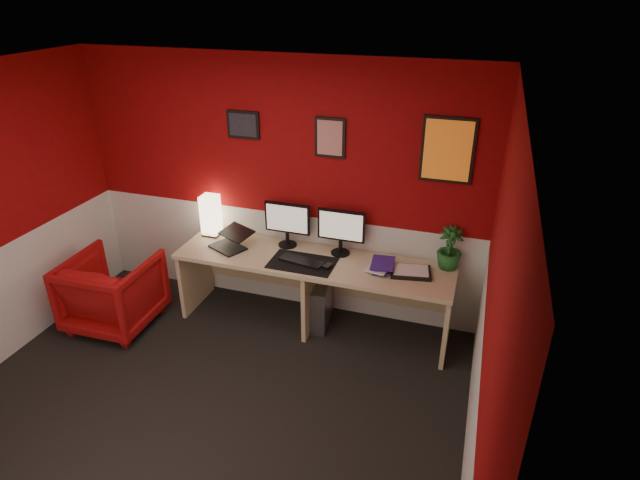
{
  "coord_description": "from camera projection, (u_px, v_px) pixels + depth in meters",
  "views": [
    {
      "loc": [
        1.83,
        -2.63,
        3.07
      ],
      "look_at": [
        0.6,
        1.21,
        1.05
      ],
      "focal_mm": 29.45,
      "sensor_mm": 36.0,
      "label": 1
    }
  ],
  "objects": [
    {
      "name": "shoji_lamp",
      "position": [
        211.0,
        216.0,
        5.24
      ],
      "size": [
        0.16,
        0.16,
        0.4
      ],
      "primitive_type": "cube",
      "color": "#FFE5B2",
      "rests_on": "desk"
    },
    {
      "name": "desk",
      "position": [
        313.0,
        293.0,
        5.01
      ],
      "size": [
        2.6,
        0.65,
        0.73
      ],
      "primitive_type": "cube",
      "color": "#D0B585",
      "rests_on": "ground"
    },
    {
      "name": "art_center",
      "position": [
        330.0,
        138.0,
        4.64
      ],
      "size": [
        0.28,
        0.02,
        0.36
      ],
      "primitive_type": "cube",
      "color": "red",
      "rests_on": "wall_back"
    },
    {
      "name": "wall_back",
      "position": [
        278.0,
        189.0,
        5.04
      ],
      "size": [
        4.0,
        0.01,
        2.5
      ],
      "primitive_type": "cube",
      "color": "#95090B",
      "rests_on": "ground"
    },
    {
      "name": "art_right",
      "position": [
        448.0,
        150.0,
        4.37
      ],
      "size": [
        0.44,
        0.02,
        0.56
      ],
      "primitive_type": "cube",
      "color": "orange",
      "rests_on": "wall_back"
    },
    {
      "name": "monitor_right",
      "position": [
        341.0,
        226.0,
        4.83
      ],
      "size": [
        0.45,
        0.06,
        0.58
      ],
      "primitive_type": "cube",
      "color": "black",
      "rests_on": "desk"
    },
    {
      "name": "pc_tower",
      "position": [
        319.0,
        303.0,
        5.11
      ],
      "size": [
        0.25,
        0.47,
        0.45
      ],
      "primitive_type": "cube",
      "rotation": [
        0.0,
        0.0,
        0.11
      ],
      "color": "#99999E",
      "rests_on": "ground"
    },
    {
      "name": "book_middle",
      "position": [
        370.0,
        264.0,
        4.7
      ],
      "size": [
        0.25,
        0.31,
        0.02
      ],
      "primitive_type": "imported",
      "rotation": [
        0.0,
        0.0,
        -0.23
      ],
      "color": "silver",
      "rests_on": "book_bottom"
    },
    {
      "name": "ground",
      "position": [
        200.0,
        415.0,
        4.11
      ],
      "size": [
        4.0,
        3.5,
        0.01
      ],
      "primitive_type": "cube",
      "color": "black",
      "rests_on": "ground"
    },
    {
      "name": "ceiling",
      "position": [
        155.0,
        89.0,
        2.99
      ],
      "size": [
        4.0,
        3.5,
        0.01
      ],
      "primitive_type": "cube",
      "color": "white",
      "rests_on": "ground"
    },
    {
      "name": "zen_tray",
      "position": [
        411.0,
        272.0,
        4.62
      ],
      "size": [
        0.39,
        0.31,
        0.03
      ],
      "primitive_type": "cube",
      "rotation": [
        0.0,
        0.0,
        0.17
      ],
      "color": "black",
      "rests_on": "desk"
    },
    {
      "name": "desk_mat",
      "position": [
        302.0,
        263.0,
        4.79
      ],
      "size": [
        0.6,
        0.38,
        0.01
      ],
      "primitive_type": "cube",
      "color": "black",
      "rests_on": "desk"
    },
    {
      "name": "wall_right",
      "position": [
        488.0,
        332.0,
        3.0
      ],
      "size": [
        0.01,
        3.5,
        2.5
      ],
      "primitive_type": "cube",
      "color": "#95090B",
      "rests_on": "ground"
    },
    {
      "name": "book_top",
      "position": [
        371.0,
        262.0,
        4.68
      ],
      "size": [
        0.23,
        0.29,
        0.03
      ],
      "primitive_type": "imported",
      "rotation": [
        0.0,
        0.0,
        0.1
      ],
      "color": "#381D86",
      "rests_on": "book_middle"
    },
    {
      "name": "monitor_left",
      "position": [
        287.0,
        218.0,
        4.98
      ],
      "size": [
        0.45,
        0.06,
        0.58
      ],
      "primitive_type": "cube",
      "color": "black",
      "rests_on": "desk"
    },
    {
      "name": "wainscot_back",
      "position": [
        280.0,
        257.0,
        5.37
      ],
      "size": [
        4.0,
        0.01,
        1.0
      ],
      "primitive_type": "cube",
      "color": "silver",
      "rests_on": "ground"
    },
    {
      "name": "keyboard",
      "position": [
        302.0,
        261.0,
        4.8
      ],
      "size": [
        0.44,
        0.21,
        0.02
      ],
      "primitive_type": "cube",
      "rotation": [
        0.0,
        0.0,
        -0.18
      ],
      "color": "black",
      "rests_on": "desk_mat"
    },
    {
      "name": "wainscot_right",
      "position": [
        470.0,
        428.0,
        3.34
      ],
      "size": [
        0.01,
        3.5,
        1.0
      ],
      "primitive_type": "cube",
      "color": "silver",
      "rests_on": "ground"
    },
    {
      "name": "laptop",
      "position": [
        227.0,
        238.0,
        5.01
      ],
      "size": [
        0.4,
        0.35,
        0.22
      ],
      "primitive_type": "cube",
      "rotation": [
        0.0,
        0.0,
        -0.46
      ],
      "color": "black",
      "rests_on": "desk"
    },
    {
      "name": "potted_plant",
      "position": [
        450.0,
        248.0,
        4.63
      ],
      "size": [
        0.26,
        0.26,
        0.39
      ],
      "primitive_type": "imported",
      "rotation": [
        0.0,
        0.0,
        0.2
      ],
      "color": "#19591E",
      "rests_on": "desk"
    },
    {
      "name": "book_bottom",
      "position": [
        372.0,
        267.0,
        4.7
      ],
      "size": [
        0.25,
        0.31,
        0.03
      ],
      "primitive_type": "imported",
      "rotation": [
        0.0,
        0.0,
        0.22
      ],
      "color": "#381D86",
      "rests_on": "desk"
    },
    {
      "name": "mouse",
      "position": [
        328.0,
        266.0,
        4.7
      ],
      "size": [
        0.08,
        0.11,
        0.03
      ],
      "primitive_type": "cube",
      "rotation": [
        0.0,
        0.0,
        -0.25
      ],
      "color": "black",
      "rests_on": "desk_mat"
    },
    {
      "name": "armchair",
      "position": [
        113.0,
        291.0,
        5.05
      ],
      "size": [
        0.79,
        0.81,
        0.72
      ],
      "primitive_type": "imported",
      "rotation": [
        0.0,
        0.0,
        3.17
      ],
      "color": "#AD1313",
      "rests_on": "ground"
    },
    {
      "name": "art_left",
      "position": [
        243.0,
        125.0,
        4.84
      ],
      "size": [
        0.32,
        0.02,
        0.26
      ],
      "primitive_type": "cube",
      "color": "black",
      "rests_on": "wall_back"
    }
  ]
}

